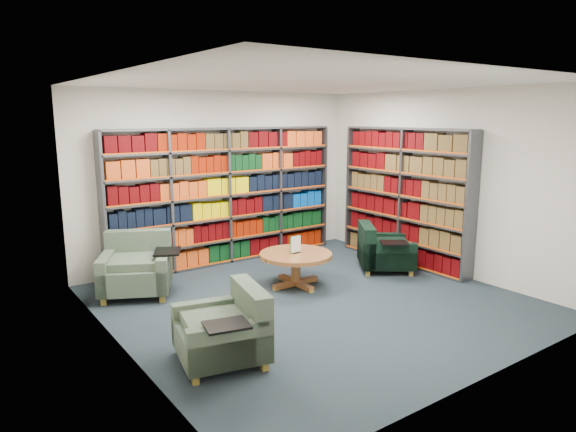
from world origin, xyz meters
TOP-DOWN VIEW (x-y plane):
  - room_shell at (0.00, 0.00)m, footprint 5.02×5.02m
  - bookshelf_back at (0.00, 2.34)m, footprint 4.00×0.28m
  - bookshelf_right at (2.34, 0.60)m, footprint 0.28×2.50m
  - chair_teal_left at (-1.76, 1.71)m, footprint 1.22×1.21m
  - chair_green_right at (1.74, 0.50)m, footprint 1.12×1.13m
  - chair_teal_front at (-1.72, -0.80)m, footprint 0.98×1.05m
  - coffee_table at (0.17, 0.65)m, footprint 1.03×1.03m

SIDE VIEW (x-z plane):
  - chair_green_right at x=1.74m, z-range -0.07..0.66m
  - chair_teal_front at x=-1.72m, z-range -0.07..0.67m
  - chair_teal_left at x=-1.76m, z-range -0.08..0.74m
  - coffee_table at x=0.17m, z-range 0.03..0.75m
  - bookshelf_back at x=0.00m, z-range 0.00..2.20m
  - bookshelf_right at x=2.34m, z-range 0.00..2.20m
  - room_shell at x=0.00m, z-range -0.01..2.81m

